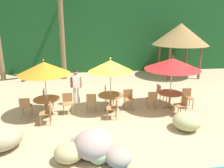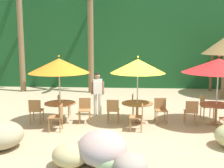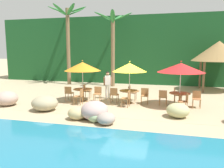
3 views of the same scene
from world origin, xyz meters
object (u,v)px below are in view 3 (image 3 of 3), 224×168
object	(u,v)px
dining_table_red	(180,95)
palapa_hut	(219,51)
chair_yellow_inland	(131,92)
chair_orange_left	(69,92)
chair_red_left	(163,97)
umbrella_orange	(82,66)
chair_yellow_left	(114,94)
umbrella_yellow	(130,67)
umbrella_red	(181,68)
chair_orange_inland	(86,90)
chair_red_right	(185,101)
dining_table_yellow	(129,93)
dining_table_orange	(83,91)
waiter_in_white	(108,83)
chair_red_inland	(176,94)
chair_red_seaward	(197,98)
chair_orange_right	(80,96)
palm_tree_second	(113,39)
palm_tree_nearest	(68,32)
chair_orange_seaward	(98,93)
chair_yellow_seaward	(145,95)

from	to	relation	value
dining_table_red	palapa_hut	world-z (taller)	palapa_hut
palapa_hut	chair_yellow_inland	bearing A→B (deg)	-138.84
chair_orange_left	chair_red_left	world-z (taller)	same
umbrella_orange	chair_yellow_inland	distance (m)	3.24
chair_red_left	chair_yellow_left	bearing A→B (deg)	179.17
umbrella_orange	chair_red_left	xyz separation A→B (m)	(4.56, 0.07, -1.54)
umbrella_yellow	umbrella_red	size ratio (longest dim) A/B	0.98
chair_orange_inland	chair_red_right	xyz separation A→B (m)	(5.77, -1.55, 0.00)
chair_red_left	umbrella_orange	bearing A→B (deg)	-179.14
chair_orange_inland	dining_table_yellow	distance (m)	2.94
dining_table_orange	waiter_in_white	bearing A→B (deg)	42.34
chair_yellow_inland	chair_yellow_left	world-z (taller)	same
waiter_in_white	chair_orange_inland	bearing A→B (deg)	-169.70
umbrella_orange	chair_orange_inland	size ratio (longest dim) A/B	2.77
dining_table_orange	chair_red_left	size ratio (longest dim) A/B	1.26
umbrella_yellow	chair_red_inland	xyz separation A→B (m)	(2.55, 0.79, -1.52)
umbrella_yellow	chair_red_seaward	xyz separation A→B (m)	(3.56, -0.00, -1.52)
chair_red_left	palapa_hut	distance (m)	7.26
chair_orange_right	dining_table_yellow	world-z (taller)	chair_orange_right
chair_orange_left	dining_table_yellow	bearing A→B (deg)	4.52
dining_table_red	palm_tree_second	bearing A→B (deg)	131.25
waiter_in_white	umbrella_yellow	bearing A→B (deg)	-30.90
chair_orange_inland	chair_orange_left	bearing A→B (deg)	-126.48
umbrella_orange	chair_red_right	bearing A→B (deg)	-7.13
chair_red_left	palm_tree_nearest	world-z (taller)	palm_tree_nearest
chair_orange_seaward	palapa_hut	xyz separation A→B (m)	(7.37, 5.71, 2.39)
umbrella_yellow	chair_red_inland	world-z (taller)	umbrella_yellow
chair_orange_left	palapa_hut	bearing A→B (deg)	33.45
chair_red_seaward	chair_yellow_left	bearing A→B (deg)	-179.15
umbrella_orange	chair_red_seaward	size ratio (longest dim) A/B	2.77
umbrella_orange	waiter_in_white	world-z (taller)	umbrella_orange
chair_yellow_inland	chair_red_right	distance (m)	3.43
chair_red_seaward	chair_red_inland	world-z (taller)	same
chair_yellow_inland	chair_yellow_left	xyz separation A→B (m)	(-0.81, -0.92, 0.00)
chair_orange_right	chair_red_left	distance (m)	4.51
chair_orange_inland	umbrella_red	world-z (taller)	umbrella_red
chair_orange_left	chair_yellow_inland	world-z (taller)	same
palm_tree_second	umbrella_yellow	bearing A→B (deg)	-66.99
chair_orange_seaward	dining_table_red	bearing A→B (deg)	-0.56
dining_table_red	chair_red_inland	world-z (taller)	chair_red_inland
chair_orange_right	chair_red_inland	world-z (taller)	same
palm_tree_second	palapa_hut	xyz separation A→B (m)	(7.99, -0.17, -1.01)
chair_orange_seaward	waiter_in_white	size ratio (longest dim) A/B	0.51
chair_yellow_seaward	umbrella_red	bearing A→B (deg)	-6.72
umbrella_yellow	dining_table_red	size ratio (longest dim) A/B	2.17
palm_tree_second	chair_yellow_inland	bearing A→B (deg)	-64.00
chair_orange_inland	chair_yellow_inland	distance (m)	2.82
chair_orange_left	palm_tree_second	size ratio (longest dim) A/B	0.14
dining_table_orange	chair_red_seaward	distance (m)	6.27
waiter_in_white	chair_red_inland	bearing A→B (deg)	-1.67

